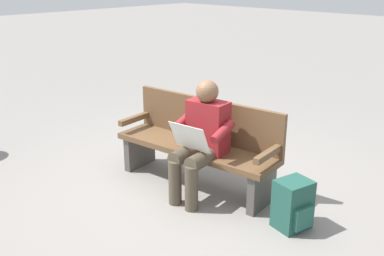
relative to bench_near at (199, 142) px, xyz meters
name	(u,v)px	position (x,y,z in m)	size (l,w,h in m)	color
ground_plane	(195,184)	(-0.01, 0.07, -0.46)	(40.00, 40.00, 0.00)	gray
bench_near	(199,142)	(0.00, 0.00, 0.00)	(1.84, 0.68, 0.90)	brown
person_seated	(201,137)	(-0.22, 0.21, 0.17)	(0.60, 0.60, 1.18)	maroon
backpack	(293,205)	(-1.21, 0.09, -0.24)	(0.34, 0.34, 0.45)	#1E4C42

